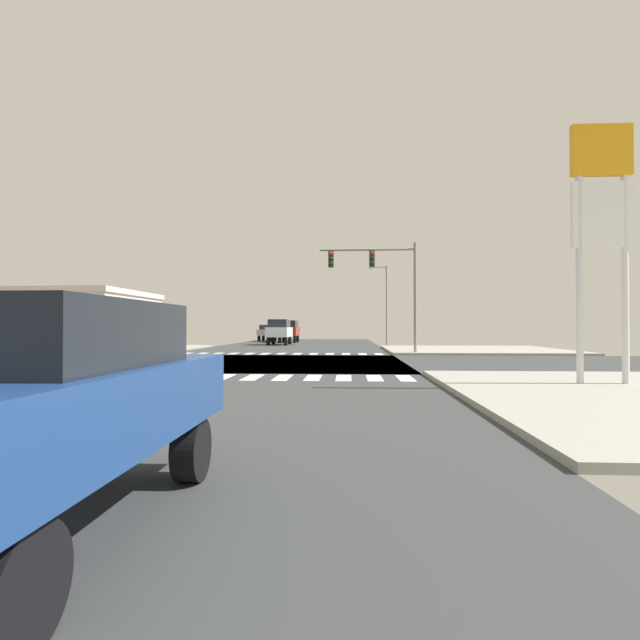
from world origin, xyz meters
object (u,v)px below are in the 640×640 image
bank_building (56,319)px  suv_crossing_3 (279,330)px  gas_station_sign (602,208)px  street_lamp (384,297)px  sedan_queued_1 (267,332)px  suv_farside_2 (289,329)px  traffic_signal_mast (378,272)px  sedan_middle_3 (47,395)px

bank_building → suv_crossing_3: (16.87, 7.56, -0.86)m
gas_station_sign → street_lamp: bearing=96.9°
suv_crossing_3 → street_lamp: bearing=171.0°
bank_building → street_lamp: bearing=13.0°
street_lamp → sedan_queued_1: bearing=133.4°
gas_station_sign → suv_farside_2: gas_station_sign is taller
gas_station_sign → suv_crossing_3: (-13.27, 32.62, -3.50)m
traffic_signal_mast → sedan_queued_1: traffic_signal_mast is taller
suv_farside_2 → sedan_middle_3: 50.47m
gas_station_sign → sedan_queued_1: gas_station_sign is taller
gas_station_sign → suv_crossing_3: bearing=112.1°
gas_station_sign → bank_building: size_ratio=0.48×
bank_building → traffic_signal_mast: bearing=-18.7°
suv_farside_2 → gas_station_sign: bearing=108.3°
sedan_queued_1 → sedan_middle_3: bearing=97.3°
traffic_signal_mast → sedan_middle_3: (-4.19, -26.75, -3.82)m
bank_building → suv_farside_2: bank_building is taller
traffic_signal_mast → gas_station_sign: 17.32m
street_lamp → suv_crossing_3: bearing=171.0°
sedan_queued_1 → sedan_middle_3: same height
traffic_signal_mast → gas_station_sign: (5.08, -16.56, -0.04)m
suv_crossing_3 → sedan_middle_3: (4.00, -42.81, -0.28)m
traffic_signal_mast → suv_farside_2: (-8.19, 23.57, -3.54)m
street_lamp → suv_farside_2: street_lamp is taller
bank_building → sedan_queued_1: 23.76m
gas_station_sign → street_lamp: (-3.78, 31.12, -0.60)m
sedan_middle_3 → street_lamp: bearing=82.4°
traffic_signal_mast → suv_crossing_3: bearing=117.0°
street_lamp → bank_building: street_lamp is taller
street_lamp → suv_farside_2: size_ratio=1.54×
suv_crossing_3 → gas_station_sign: bearing=112.1°
street_lamp → sedan_middle_3: street_lamp is taller
street_lamp → suv_crossing_3: 10.03m
traffic_signal_mast → sedan_queued_1: (-11.19, 27.76, -3.82)m
traffic_signal_mast → bank_building: size_ratio=0.45×
sedan_queued_1 → suv_farside_2: bearing=125.6°
bank_building → suv_farside_2: 22.63m
bank_building → suv_crossing_3: 18.50m
suv_crossing_3 → sedan_queued_1: 12.08m
traffic_signal_mast → sedan_middle_3: bearing=-98.9°
bank_building → sedan_middle_3: bank_building is taller
traffic_signal_mast → suv_crossing_3: (-8.19, 16.06, -3.54)m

